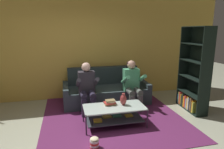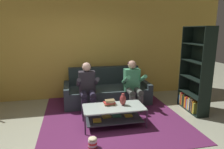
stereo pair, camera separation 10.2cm
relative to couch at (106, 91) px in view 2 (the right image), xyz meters
name	(u,v)px [view 2 (the right image)]	position (x,y,z in m)	size (l,w,h in m)	color
ground	(93,139)	(-0.58, -1.86, -0.29)	(16.80, 16.80, 0.00)	#A6AA90
back_partition	(82,47)	(-0.58, 0.60, 1.16)	(8.40, 0.12, 2.90)	gold
couch	(106,91)	(0.00, 0.00, 0.00)	(2.23, 0.98, 0.91)	#2F3D40
person_seated_left	(87,86)	(-0.56, -0.58, 0.35)	(0.50, 0.58, 1.17)	#252133
person_seated_right	(133,83)	(0.56, -0.58, 0.36)	(0.50, 0.58, 1.18)	#4F564F
coffee_table	(113,113)	(-0.11, -1.41, -0.02)	(1.23, 0.60, 0.40)	#B5C6BD
area_rug	(111,113)	(-0.05, -0.83, -0.28)	(3.02, 3.35, 0.01)	#602250
vase	(123,100)	(0.09, -1.36, 0.23)	(0.13, 0.13, 0.25)	maroon
book_stack	(110,103)	(-0.17, -1.28, 0.16)	(0.24, 0.22, 0.10)	olive
bookshelf	(195,80)	(1.97, -1.01, 0.47)	(0.35, 0.94, 2.00)	black
popcorn_tub	(93,142)	(-0.63, -2.12, -0.19)	(0.15, 0.15, 0.19)	red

